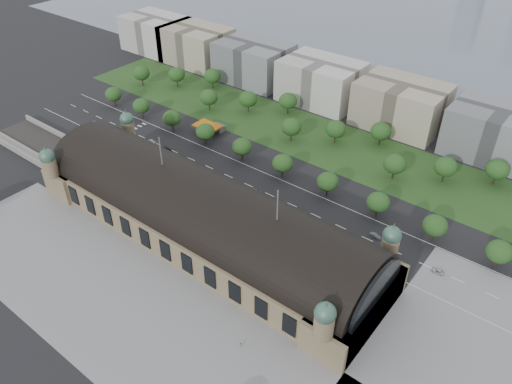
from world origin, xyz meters
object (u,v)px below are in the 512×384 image
Objects in this scene: petrol_station at (213,127)px; parked_car_5 at (194,180)px; parked_car_6 at (191,185)px; traffic_car_0 at (96,122)px; bus_west at (245,191)px; traffic_car_1 at (152,141)px; parked_car_2 at (159,170)px; traffic_car_4 at (266,200)px; traffic_car_5 at (375,236)px; bus_mid at (249,192)px; bus_east at (298,215)px; traffic_car_6 at (438,271)px; parked_car_0 at (143,157)px; parked_car_1 at (161,166)px; parked_car_3 at (158,166)px; pedestrian_0 at (241,345)px; traffic_car_2 at (166,149)px; parked_car_4 at (192,186)px.

petrol_station reaches higher than parked_car_5.
petrol_station is 51.40m from parked_car_6.
bus_west is (106.39, -0.29, 0.75)m from traffic_car_0.
parked_car_2 is (22.91, -16.30, 0.01)m from traffic_car_1.
parked_car_5 reaches higher than traffic_car_4.
traffic_car_1 is 125.21m from traffic_car_5.
bus_mid is 1.00× the size of bus_east.
traffic_car_6 is 58.04m from bus_east.
traffic_car_5 is (125.16, 3.53, 0.09)m from traffic_car_1.
parked_car_0 is at bearing 77.56° from traffic_car_0.
parked_car_1 is at bearing 97.23° from bus_mid.
bus_west reaches higher than parked_car_3.
traffic_car_4 is at bearing 99.07° from pedestrian_0.
traffic_car_0 is 1.05× the size of traffic_car_1.
bus_mid is (-56.49, -8.84, 1.03)m from traffic_car_5.
traffic_car_2 is 32.14m from parked_car_5.
bus_mid is (-8.03, -1.24, 1.08)m from traffic_car_4.
parked_car_0 is (-68.62, -9.47, -0.01)m from traffic_car_4.
parked_car_6 is (23.56, -2.13, 0.16)m from parked_car_3.
parked_car_3 is at bearing -129.18° from parked_car_6.
traffic_car_0 reaches higher than traffic_car_4.
traffic_car_6 is at bearing 89.07° from traffic_car_0.
parked_car_1 is 0.40× the size of bus_east.
traffic_car_5 is 104.16m from parked_car_2.
bus_mid reaches higher than parked_car_3.
traffic_car_5 is at bearing -76.86° from bus_west.
traffic_car_6 is 132.97m from parked_car_3.
traffic_car_5 is (113.39, 4.62, -0.02)m from traffic_car_2.
parked_car_0 reaches higher than parked_car_4.
traffic_car_0 is 134.28m from bus_east.
bus_mid is at bearing -32.99° from petrol_station.
parked_car_6 reaches higher than traffic_car_1.
traffic_car_1 is 28.12m from parked_car_2.
parked_car_5 is at bearing 102.07° from bus_mid.
parked_car_6 is at bearing 62.57° from parked_car_3.
traffic_car_0 is 48.83m from parked_car_0.
parked_car_0 is 13.32m from parked_car_1.
parked_car_0 is at bearing -128.51° from parked_car_6.
parked_car_5 is 0.49× the size of bus_west.
traffic_car_1 is at bearing 127.04° from pedestrian_0.
bus_east reaches higher than traffic_car_1.
parked_car_3 is at bearing -161.62° from parked_car_2.
parked_car_1 is 1.71m from parked_car_3.
traffic_car_2 is 15.38m from parked_car_3.
pedestrian_0 is at bearing -137.41° from bus_west.
petrol_station is 1.07× the size of bus_mid.
bus_mid is at bearing 76.21° from parked_car_1.
traffic_car_0 is at bearing 135.47° from pedestrian_0.
parked_car_2 is 20.50m from parked_car_6.
bus_west is 0.83× the size of bus_mid.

